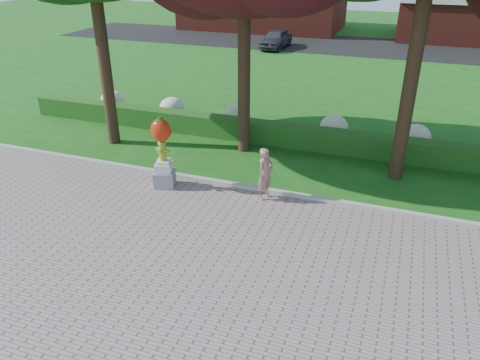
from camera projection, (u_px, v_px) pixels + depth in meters
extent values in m
plane|color=#165816|center=(239.00, 246.00, 11.94)|extent=(100.00, 100.00, 0.00)
cube|color=#ADADA5|center=(272.00, 192.00, 14.43)|extent=(40.00, 0.18, 0.15)
cube|color=#174714|center=(302.00, 137.00, 17.64)|extent=(24.00, 0.70, 0.80)
ellipsoid|color=beige|center=(113.00, 101.00, 21.15)|extent=(1.10, 1.10, 0.99)
ellipsoid|color=beige|center=(172.00, 109.00, 20.24)|extent=(1.10, 1.10, 0.99)
ellipsoid|color=beige|center=(237.00, 116.00, 19.32)|extent=(1.10, 1.10, 0.99)
ellipsoid|color=beige|center=(334.00, 128.00, 18.11)|extent=(1.10, 1.10, 0.99)
ellipsoid|color=beige|center=(415.00, 137.00, 17.20)|extent=(1.10, 1.10, 0.99)
cube|color=black|center=(365.00, 46.00, 35.45)|extent=(50.00, 8.00, 0.02)
cylinder|color=black|center=(103.00, 55.00, 16.76)|extent=(0.44, 0.44, 6.72)
cylinder|color=black|center=(244.00, 68.00, 16.20)|extent=(0.44, 0.44, 6.16)
cylinder|color=black|center=(413.00, 67.00, 13.86)|extent=(0.44, 0.44, 7.28)
cube|color=gray|center=(165.00, 178.00, 14.77)|extent=(0.77, 0.77, 0.50)
cube|color=silver|center=(164.00, 167.00, 14.60)|extent=(0.62, 0.62, 0.28)
cube|color=silver|center=(163.00, 162.00, 14.51)|extent=(0.50, 0.50, 0.10)
cylinder|color=olive|center=(163.00, 152.00, 14.36)|extent=(0.22, 0.22, 0.56)
ellipsoid|color=olive|center=(162.00, 143.00, 14.24)|extent=(0.26, 0.26, 0.18)
cylinder|color=olive|center=(158.00, 149.00, 14.38)|extent=(0.12, 0.11, 0.11)
cylinder|color=olive|center=(167.00, 151.00, 14.29)|extent=(0.12, 0.11, 0.11)
cylinder|color=olive|center=(160.00, 152.00, 14.21)|extent=(0.12, 0.12, 0.12)
cylinder|color=olive|center=(162.00, 141.00, 14.20)|extent=(0.08, 0.08, 0.05)
ellipsoid|color=#B52509|center=(161.00, 130.00, 14.04)|extent=(0.63, 0.56, 0.72)
ellipsoid|color=#B52509|center=(156.00, 130.00, 14.11)|extent=(0.31, 0.31, 0.46)
ellipsoid|color=#B52509|center=(166.00, 132.00, 14.00)|extent=(0.31, 0.31, 0.46)
cylinder|color=#205613|center=(160.00, 119.00, 13.88)|extent=(0.10, 0.10, 0.12)
ellipsoid|color=#205613|center=(160.00, 120.00, 13.90)|extent=(0.24, 0.24, 0.08)
imported|color=#A86E60|center=(265.00, 174.00, 13.78)|extent=(0.57, 0.69, 1.61)
imported|color=#3D3E44|center=(276.00, 39.00, 34.51)|extent=(1.82, 4.00, 1.33)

